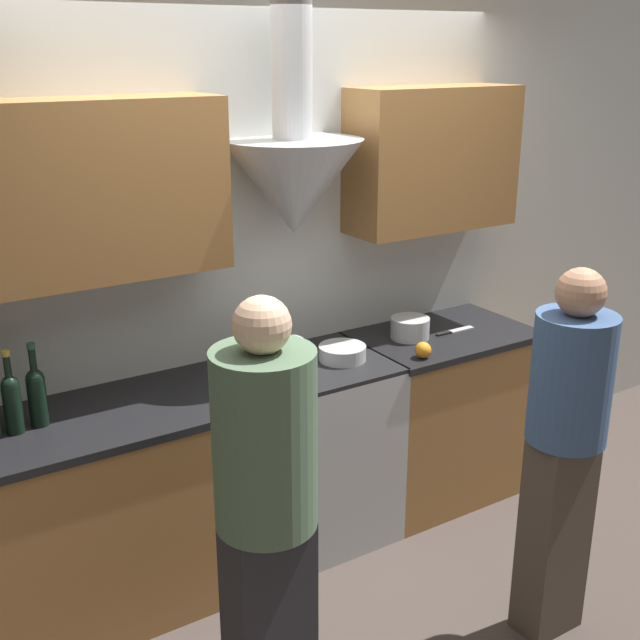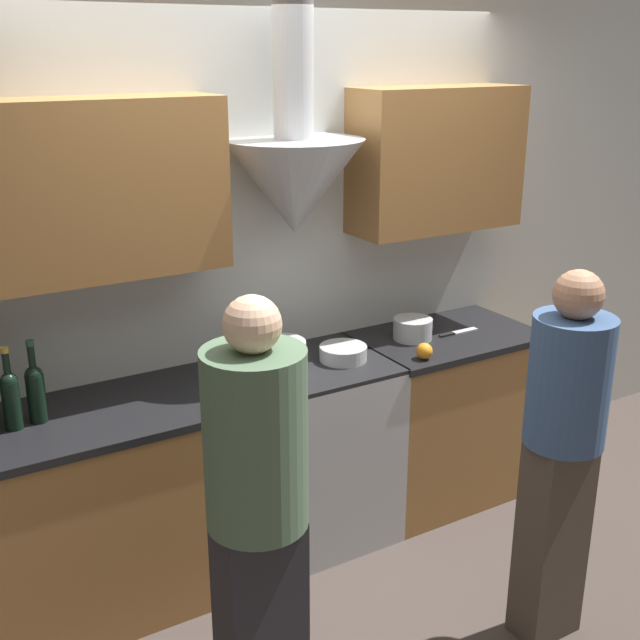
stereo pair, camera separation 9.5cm
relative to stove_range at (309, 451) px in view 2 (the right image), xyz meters
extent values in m
plane|color=#423833|center=(0.00, -0.32, -0.46)|extent=(12.00, 12.00, 0.00)
cube|color=silver|center=(0.00, 0.33, 0.84)|extent=(8.40, 0.06, 2.60)
cone|color=#B7BABC|center=(0.00, 0.12, 1.27)|extent=(0.63, 0.63, 0.42)
cylinder|color=#B7BABC|center=(0.00, 0.12, 1.78)|extent=(0.18, 0.18, 0.60)
cube|color=#9E6B38|center=(-1.08, 0.15, 1.34)|extent=(1.41, 0.32, 0.70)
cube|color=#9E6B38|center=(0.82, 0.15, 1.34)|extent=(0.90, 0.32, 0.70)
cube|color=#9E6B38|center=(-1.08, 0.00, -0.02)|extent=(1.41, 0.60, 0.88)
cube|color=black|center=(-1.08, 0.00, 0.44)|extent=(1.43, 0.62, 0.03)
cube|color=#9E6B38|center=(0.82, 0.00, -0.02)|extent=(0.90, 0.60, 0.88)
cube|color=black|center=(0.82, 0.00, 0.44)|extent=(0.93, 0.62, 0.03)
cube|color=#B7BABC|center=(0.00, 0.00, -0.01)|extent=(0.75, 0.60, 0.90)
cube|color=black|center=(0.00, -0.30, -0.05)|extent=(0.52, 0.01, 0.40)
cube|color=black|center=(0.00, 0.00, 0.45)|extent=(0.75, 0.60, 0.02)
cube|color=#B7BABC|center=(0.00, 0.27, 0.39)|extent=(0.75, 0.06, 0.10)
cylinder|color=black|center=(-1.32, 0.02, 0.56)|extent=(0.07, 0.07, 0.20)
sphere|color=black|center=(-1.32, 0.02, 0.66)|extent=(0.07, 0.07, 0.07)
cylinder|color=black|center=(-1.32, 0.02, 0.72)|extent=(0.03, 0.03, 0.10)
cylinder|color=gold|center=(-1.32, 0.02, 0.78)|extent=(0.03, 0.03, 0.02)
cylinder|color=black|center=(-1.22, 0.03, 0.56)|extent=(0.07, 0.07, 0.20)
sphere|color=black|center=(-1.22, 0.03, 0.66)|extent=(0.07, 0.07, 0.07)
cylinder|color=black|center=(-1.22, 0.03, 0.72)|extent=(0.03, 0.03, 0.11)
cylinder|color=#234C33|center=(-1.22, 0.03, 0.79)|extent=(0.03, 0.03, 0.02)
cylinder|color=#B7BABC|center=(-0.17, -0.01, 0.53)|extent=(0.25, 0.25, 0.15)
cylinder|color=#B7BABC|center=(0.17, -0.03, 0.49)|extent=(0.23, 0.23, 0.07)
sphere|color=orange|center=(0.51, -0.22, 0.50)|extent=(0.08, 0.08, 0.08)
cylinder|color=#B7BABC|center=(0.63, 0.03, 0.51)|extent=(0.20, 0.20, 0.11)
cube|color=silver|center=(0.93, -0.02, 0.46)|extent=(0.15, 0.04, 0.01)
cube|color=black|center=(0.81, -0.03, 0.46)|extent=(0.09, 0.02, 0.01)
cube|color=#28282D|center=(-0.73, -0.92, -0.05)|extent=(0.29, 0.19, 0.82)
cylinder|color=#4C664C|center=(-0.73, -0.92, 0.67)|extent=(0.34, 0.34, 0.62)
sphere|color=#E0B28E|center=(-0.73, -0.92, 1.06)|extent=(0.19, 0.19, 0.19)
cube|color=#473D33|center=(0.49, -1.11, -0.02)|extent=(0.26, 0.17, 0.88)
cylinder|color=#38517A|center=(0.49, -1.11, 0.67)|extent=(0.31, 0.31, 0.51)
sphere|color=#AD7A5B|center=(0.49, -1.11, 1.02)|extent=(0.19, 0.19, 0.19)
camera|label=1|loc=(-1.82, -2.97, 1.87)|focal=45.00mm
camera|label=2|loc=(-1.74, -3.02, 1.87)|focal=45.00mm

